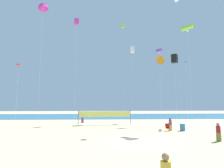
# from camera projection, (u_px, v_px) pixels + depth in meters

# --- Properties ---
(ground_plane) EXTENTS (120.00, 120.00, 0.00)m
(ground_plane) POSITION_uv_depth(u_px,v_px,m) (136.00, 140.00, 16.25)
(ground_plane) COLOR beige
(ocean_band) EXTENTS (120.00, 20.00, 0.01)m
(ocean_band) POSITION_uv_depth(u_px,v_px,m) (115.00, 116.00, 46.70)
(ocean_band) COLOR teal
(ocean_band) RESTS_ON ground
(beachgoer_maroon_shirt) EXTENTS (0.38, 0.38, 1.68)m
(beachgoer_maroon_shirt) POSITION_uv_depth(u_px,v_px,m) (218.00, 131.00, 15.92)
(beachgoer_maroon_shirt) COLOR olive
(beachgoer_maroon_shirt) RESTS_ON ground
(beachgoer_olive_shirt) EXTENTS (0.42, 0.42, 1.85)m
(beachgoer_olive_shirt) POSITION_uv_depth(u_px,v_px,m) (83.00, 117.00, 30.77)
(beachgoer_olive_shirt) COLOR #7A3872
(beachgoer_olive_shirt) RESTS_ON ground
(beachgoer_plum_shirt) EXTENTS (0.38, 0.38, 1.64)m
(beachgoer_plum_shirt) POSITION_uv_depth(u_px,v_px,m) (170.00, 124.00, 22.04)
(beachgoer_plum_shirt) COLOR gold
(beachgoer_plum_shirt) RESTS_ON ground
(folding_beach_chair) EXTENTS (0.52, 0.65, 0.89)m
(folding_beach_chair) POSITION_uv_depth(u_px,v_px,m) (168.00, 127.00, 21.88)
(folding_beach_chair) COLOR red
(folding_beach_chair) RESTS_ON ground
(trash_barrel) EXTENTS (0.65, 0.65, 0.87)m
(trash_barrel) POSITION_uv_depth(u_px,v_px,m) (183.00, 127.00, 21.80)
(trash_barrel) COLOR teal
(trash_barrel) RESTS_ON ground
(volleyball_net) EXTENTS (8.60, 0.51, 2.40)m
(volleyball_net) POSITION_uv_depth(u_px,v_px,m) (105.00, 115.00, 27.95)
(volleyball_net) COLOR #4C4C51
(volleyball_net) RESTS_ON ground
(beach_handbag) EXTENTS (0.36, 0.18, 0.29)m
(beach_handbag) POSITION_uv_depth(u_px,v_px,m) (160.00, 130.00, 21.35)
(beach_handbag) COLOR #99B28C
(beach_handbag) RESTS_ON ground
(kite_orange_delta) EXTENTS (1.60, 0.56, 11.85)m
(kite_orange_delta) POSITION_uv_depth(u_px,v_px,m) (160.00, 60.00, 30.19)
(kite_orange_delta) COLOR silver
(kite_orange_delta) RESTS_ON ground
(kite_lime_box) EXTENTS (0.68, 0.68, 20.48)m
(kite_lime_box) POSITION_uv_depth(u_px,v_px,m) (123.00, 26.00, 36.50)
(kite_lime_box) COLOR silver
(kite_lime_box) RESTS_ON ground
(kite_white_diamond) EXTENTS (0.65, 0.66, 20.67)m
(kite_white_diamond) POSITION_uv_depth(u_px,v_px,m) (177.00, 4.00, 28.24)
(kite_white_diamond) COLOR silver
(kite_white_diamond) RESTS_ON ground
(kite_red_diamond) EXTENTS (0.98, 0.98, 8.15)m
(kite_red_diamond) POSITION_uv_depth(u_px,v_px,m) (18.00, 65.00, 19.52)
(kite_red_diamond) COLOR silver
(kite_red_diamond) RESTS_ON ground
(kite_black_box) EXTENTS (0.96, 0.96, 9.82)m
(kite_black_box) POSITION_uv_depth(u_px,v_px,m) (174.00, 59.00, 22.12)
(kite_black_box) COLOR silver
(kite_black_box) RESTS_ON ground
(kite_black_diamond) EXTENTS (0.50, 0.50, 11.70)m
(kite_black_diamond) POSITION_uv_depth(u_px,v_px,m) (185.00, 65.00, 33.29)
(kite_black_diamond) COLOR silver
(kite_black_diamond) RESTS_ON ground
(kite_lime_tube) EXTENTS (1.62, 1.85, 15.21)m
(kite_lime_tube) POSITION_uv_depth(u_px,v_px,m) (187.00, 28.00, 25.73)
(kite_lime_tube) COLOR silver
(kite_lime_tube) RESTS_ON ground
(kite_magenta_delta) EXTENTS (1.37, 0.72, 16.79)m
(kite_magenta_delta) POSITION_uv_depth(u_px,v_px,m) (43.00, 7.00, 22.35)
(kite_magenta_delta) COLOR silver
(kite_magenta_delta) RESTS_ON ground
(kite_violet_tube) EXTENTS (1.27, 1.38, 15.34)m
(kite_violet_tube) POSITION_uv_depth(u_px,v_px,m) (159.00, 51.00, 37.23)
(kite_violet_tube) COLOR silver
(kite_violet_tube) RESTS_ON ground
(kite_magenta_box) EXTENTS (0.71, 0.71, 15.32)m
(kite_magenta_box) POSITION_uv_depth(u_px,v_px,m) (76.00, 22.00, 23.89)
(kite_magenta_box) COLOR silver
(kite_magenta_box) RESTS_ON ground
(kite_white_box) EXTENTS (0.87, 0.87, 14.99)m
(kite_white_box) POSITION_uv_depth(u_px,v_px,m) (132.00, 50.00, 34.84)
(kite_white_box) COLOR silver
(kite_white_box) RESTS_ON ground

